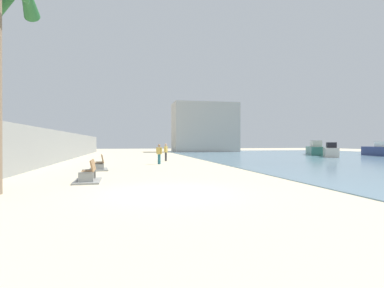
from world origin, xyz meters
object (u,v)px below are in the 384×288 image
Objects in this scene: person_standing at (159,153)px; boat_far_right at (315,149)px; bench_near at (88,177)px; boat_outer at (383,150)px; person_walking at (166,151)px; bench_far at (99,166)px; boat_mid_bay at (331,151)px.

boat_far_right is (23.09, 13.77, -0.14)m from person_standing.
boat_outer is (33.83, 19.44, 0.53)m from bench_near.
person_walking is at bearing 70.23° from bench_near.
bench_far is 9.97m from person_walking.
boat_far_right is 8.13m from boat_outer.
person_walking is at bearing 75.62° from person_standing.
boat_mid_bay is 6.44m from boat_far_right.
bench_far is at bearing -158.38° from boat_outer.
person_walking is 0.22× the size of boat_far_right.
person_walking is (5.19, 14.44, 0.72)m from bench_near.
boat_outer reaches higher than boat_mid_bay.
person_walking reaches higher than person_standing.
boat_far_right is (27.26, 24.24, 0.56)m from bench_near.
boat_far_right is 1.30× the size of boat_outer.
bench_far is 1.37× the size of person_standing.
person_standing is at bearing -160.12° from boat_mid_bay.
person_standing is 0.21× the size of boat_far_right.
person_standing reaches higher than bench_far.
person_walking is 20.43m from boat_mid_bay.
person_walking is 0.28× the size of boat_outer.
person_standing is 0.37× the size of boat_mid_bay.
person_standing is (4.24, 4.47, 0.69)m from bench_far.
boat_mid_bay is 0.57× the size of boat_far_right.
person_standing is at bearing -149.20° from boat_far_right.
bench_near is 0.49× the size of boat_mid_bay.
boat_far_right is (1.97, 6.13, 0.08)m from boat_mid_bay.
person_walking is 4.10m from person_standing.
bench_far is 0.29× the size of boat_far_right.
boat_mid_bay is at bearing 10.34° from person_walking.
boat_outer is at bearing 21.62° from bench_far.
person_standing is at bearing -104.38° from person_walking.
boat_mid_bay reaches higher than person_walking.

